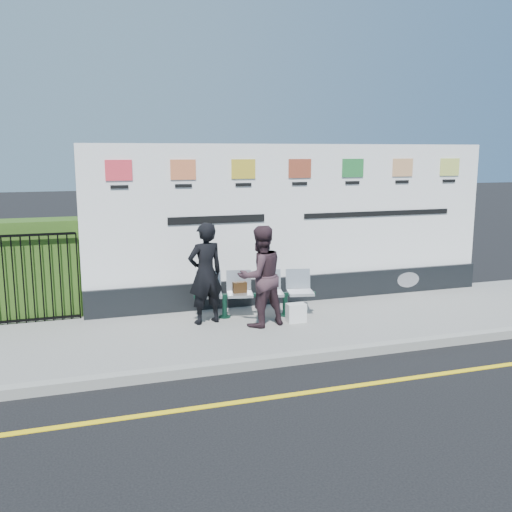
% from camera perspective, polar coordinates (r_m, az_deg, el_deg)
% --- Properties ---
extents(ground, '(80.00, 80.00, 0.00)m').
position_cam_1_polar(ground, '(7.75, 11.49, -12.42)').
color(ground, black).
extents(pavement, '(14.00, 3.00, 0.12)m').
position_cam_1_polar(pavement, '(9.85, 4.31, -6.88)').
color(pavement, gray).
rests_on(pavement, ground).
extents(kerb, '(14.00, 0.18, 0.14)m').
position_cam_1_polar(kerb, '(8.55, 8.18, -9.61)').
color(kerb, gray).
rests_on(kerb, ground).
extents(yellow_line, '(14.00, 0.10, 0.01)m').
position_cam_1_polar(yellow_line, '(7.75, 11.49, -12.39)').
color(yellow_line, yellow).
rests_on(yellow_line, ground).
extents(billboard, '(8.00, 0.30, 3.00)m').
position_cam_1_polar(billboard, '(10.95, 4.15, 2.19)').
color(billboard, black).
rests_on(billboard, pavement).
extents(hedge, '(2.35, 0.70, 1.70)m').
position_cam_1_polar(hedge, '(10.72, -22.91, -1.23)').
color(hedge, '#305218').
rests_on(hedge, pavement).
extents(railing, '(2.05, 0.06, 1.54)m').
position_cam_1_polar(railing, '(10.30, -23.07, -2.15)').
color(railing, black).
rests_on(railing, pavement).
extents(bench, '(2.11, 0.95, 0.44)m').
position_cam_1_polar(bench, '(10.04, -0.10, -4.85)').
color(bench, '#B6BAC0').
rests_on(bench, pavement).
extents(woman_left, '(0.70, 0.54, 1.72)m').
position_cam_1_polar(woman_left, '(9.55, -5.08, -1.74)').
color(woman_left, black).
rests_on(woman_left, pavement).
extents(woman_right, '(0.94, 0.80, 1.68)m').
position_cam_1_polar(woman_right, '(9.38, 0.44, -2.03)').
color(woman_right, '#3A252C').
rests_on(woman_right, pavement).
extents(handbag_brown, '(0.24, 0.11, 0.19)m').
position_cam_1_polar(handbag_brown, '(9.94, -1.64, -3.15)').
color(handbag_brown, '#311E0D').
rests_on(handbag_brown, bench).
extents(carrier_bag_white, '(0.32, 0.19, 0.32)m').
position_cam_1_polar(carrier_bag_white, '(9.76, 4.03, -5.69)').
color(carrier_bag_white, silver).
rests_on(carrier_bag_white, pavement).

